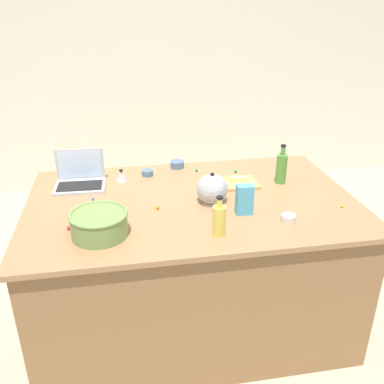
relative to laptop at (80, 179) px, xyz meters
The scene contains 23 objects.
ground_plane 1.20m from the laptop, 26.14° to the right, with size 12.00×12.00×0.00m, color #B7A88E.
wall_back 2.22m from the laptop, 72.42° to the left, with size 8.00×0.10×2.60m, color beige.
island_counter 0.89m from the laptop, 26.14° to the right, with size 1.93×1.21×0.90m.
laptop is the anchor object (origin of this frame).
mixing_bowl_large 0.66m from the laptop, 78.26° to the right, with size 0.29×0.29×0.13m.
bottle_oil 1.04m from the laptop, 45.70° to the right, with size 0.07×0.07×0.21m.
bottle_olive 1.28m from the laptop, ahead, with size 0.07×0.07×0.26m.
kettle 0.86m from the laptop, 25.96° to the right, with size 0.21×0.18×0.20m.
cutting_board 0.99m from the laptop, ahead, with size 0.28×0.20×0.02m, color tan.
butter_stick_left 1.01m from the laptop, ahead, with size 0.11×0.04×0.04m, color #F4E58C.
ramekin_small 0.68m from the laptop, 17.21° to the left, with size 0.10×0.10×0.05m, color slate.
ramekin_medium 1.31m from the laptop, 31.20° to the right, with size 0.08×0.08×0.04m, color beige.
ramekin_wide 0.44m from the laptop, 12.29° to the left, with size 0.08×0.08×0.04m, color slate.
kitchen_timer 0.26m from the laptop, ahead, with size 0.07×0.07×0.08m.
candy_bag 1.07m from the laptop, 30.80° to the right, with size 0.09×0.06×0.17m, color #4CA5CC.
candy_0 0.57m from the laptop, 92.46° to the right, with size 0.02×0.02×0.02m, color red.
candy_1 1.03m from the laptop, ahead, with size 0.02×0.02×0.02m, color green.
candy_2 0.61m from the laptop, 42.69° to the right, with size 0.02×0.02×0.02m, color orange.
candy_3 0.96m from the laptop, ahead, with size 0.02×0.02×0.02m, color yellow.
candy_4 0.25m from the laptop, ahead, with size 0.02×0.02×0.02m, color #CC3399.
candy_5 0.78m from the laptop, ahead, with size 0.02×0.02×0.02m, color green.
candy_6 1.59m from the laptop, 21.08° to the right, with size 0.02×0.02×0.02m, color yellow.
candy_7 0.25m from the laptop, 70.02° to the right, with size 0.02×0.02×0.02m, color blue.
Camera 1 is at (-0.39, -2.21, 1.99)m, focal length 39.50 mm.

